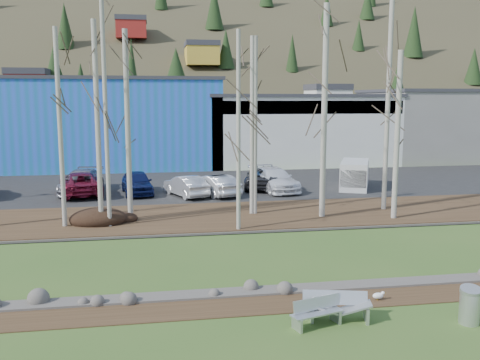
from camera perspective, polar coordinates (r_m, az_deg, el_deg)
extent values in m
plane|color=#35581F|center=(15.36, 0.38, -16.20)|extent=(200.00, 200.00, 0.00)
cube|color=#382616|center=(17.25, -0.87, -13.25)|extent=(80.00, 1.80, 0.03)
cube|color=#382616|center=(29.03, -4.61, -3.99)|extent=(80.00, 7.00, 0.15)
cube|color=black|center=(39.31, -5.96, -0.64)|extent=(80.00, 14.00, 0.14)
cube|color=#1B6AB7|center=(52.88, -13.56, 5.87)|extent=(20.00, 12.00, 8.00)
cube|color=#333338|center=(52.85, -13.73, 10.37)|extent=(20.40, 12.24, 0.30)
cube|color=silver|center=(54.74, 5.70, 5.38)|extent=(18.00, 12.00, 6.50)
cube|color=#333338|center=(54.64, 5.75, 8.94)|extent=(18.36, 12.24, 0.30)
cube|color=navy|center=(48.98, 7.57, 7.69)|extent=(17.64, 0.20, 1.20)
cube|color=slate|center=(60.93, 20.45, 5.45)|extent=(14.00, 12.00, 7.00)
cube|color=#333338|center=(60.86, 20.63, 8.88)|extent=(14.28, 12.24, 0.30)
cube|color=silver|center=(15.61, 6.12, -15.04)|extent=(0.21, 0.48, 0.39)
cube|color=silver|center=(16.31, 10.16, -14.06)|extent=(0.21, 0.48, 0.39)
cube|color=silver|center=(15.97, 8.21, -12.88)|extent=(1.55, 0.56, 0.35)
cube|color=silver|center=(15.87, 8.20, -13.87)|extent=(1.64, 0.88, 0.04)
cube|color=silver|center=(16.31, 7.67, -13.84)|extent=(0.22, 0.58, 0.46)
cube|color=silver|center=(16.50, 13.33, -13.74)|extent=(0.22, 0.58, 0.46)
cube|color=silver|center=(16.42, 10.10, -12.24)|extent=(1.90, 0.64, 0.41)
cube|color=#9DA0A2|center=(16.27, 8.82, -13.21)|extent=(1.02, 0.73, 0.34)
cube|color=#9DA0A2|center=(16.38, 12.23, -13.15)|extent=(1.02, 0.73, 0.34)
cylinder|color=silver|center=(17.20, 23.30, -12.34)|extent=(0.73, 0.73, 1.00)
cylinder|color=gold|center=(18.17, 14.44, -12.25)|extent=(0.01, 0.01, 0.10)
cylinder|color=gold|center=(18.22, 14.36, -12.18)|extent=(0.01, 0.01, 0.10)
ellipsoid|color=white|center=(18.16, 14.51, -11.87)|extent=(0.36, 0.20, 0.20)
cube|color=gray|center=(18.15, 14.51, -11.75)|extent=(0.24, 0.14, 0.02)
sphere|color=white|center=(18.17, 15.00, -11.57)|extent=(0.11, 0.11, 0.11)
cone|color=gold|center=(18.19, 15.22, -11.56)|extent=(0.07, 0.04, 0.03)
ellipsoid|color=black|center=(28.22, -14.89, -3.88)|extent=(2.92, 2.06, 0.57)
cylinder|color=#B7B5A7|center=(27.43, -18.64, 5.19)|extent=(0.22, 0.22, 9.66)
cylinder|color=#B7B5A7|center=(27.92, -11.88, 5.57)|extent=(0.27, 0.27, 9.71)
cylinder|color=#B7B5A7|center=(26.76, -14.16, 7.63)|extent=(0.21, 0.21, 11.83)
cylinder|color=#B7B5A7|center=(27.15, -14.95, 5.71)|extent=(0.25, 0.25, 10.03)
cylinder|color=#B7B5A7|center=(28.93, 1.30, 5.70)|extent=(0.23, 0.23, 9.55)
cylinder|color=#B7B5A7|center=(25.40, -0.17, 5.17)|extent=(0.20, 0.20, 9.46)
cylinder|color=#B7B5A7|center=(28.55, 8.98, 7.11)|extent=(0.31, 0.31, 11.09)
cylinder|color=#B7B5A7|center=(29.05, 16.42, 4.54)|extent=(0.28, 0.28, 8.72)
cylinder|color=#B7B5A7|center=(31.18, 15.51, 8.18)|extent=(0.26, 0.26, 12.34)
cylinder|color=#B7B5A7|center=(28.96, 1.63, 5.71)|extent=(0.23, 0.23, 9.55)
imported|color=maroon|center=(36.56, -16.63, -0.36)|extent=(3.45, 5.83, 1.52)
imported|color=gray|center=(37.45, -16.57, -0.15)|extent=(2.91, 5.46, 1.51)
imported|color=#0F1949|center=(36.03, -10.93, -0.27)|extent=(2.38, 4.67, 1.52)
imported|color=silver|center=(34.76, -5.80, -0.63)|extent=(2.87, 4.35, 1.35)
imported|color=#2A2A2D|center=(37.75, 2.45, 0.23)|extent=(3.53, 5.62, 1.45)
imported|color=white|center=(36.77, 3.62, 0.08)|extent=(3.08, 5.66, 1.56)
imported|color=silver|center=(34.95, -2.47, -0.54)|extent=(2.87, 4.35, 1.35)
imported|color=silver|center=(34.92, -2.88, -0.55)|extent=(2.87, 4.35, 1.35)
cube|color=white|center=(38.58, 12.12, 0.57)|extent=(3.44, 4.73, 1.91)
cube|color=black|center=(36.87, 12.01, 0.20)|extent=(1.95, 1.54, 1.18)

